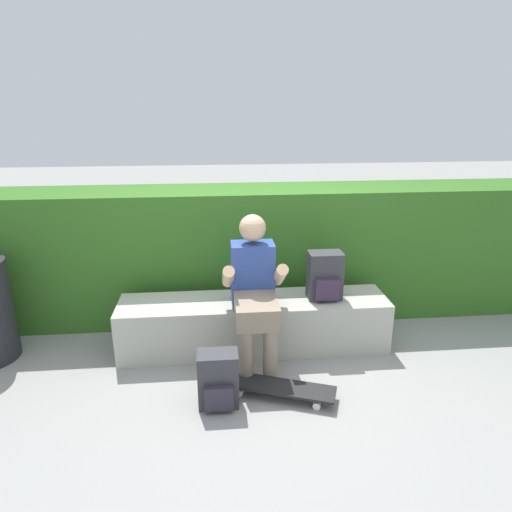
{
  "coord_description": "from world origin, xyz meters",
  "views": [
    {
      "loc": [
        -0.32,
        -3.06,
        2.04
      ],
      "look_at": [
        0.02,
        0.5,
        0.81
      ],
      "focal_mm": 32.43,
      "sensor_mm": 36.0,
      "label": 1
    }
  ],
  "objects_px": {
    "person_skater": "(254,288)",
    "backpack_on_bench": "(325,276)",
    "bench_main": "(254,324)",
    "skateboard_near_person": "(280,387)",
    "backpack_on_ground": "(218,380)"
  },
  "relations": [
    {
      "from": "skateboard_near_person",
      "to": "backpack_on_ground",
      "type": "height_order",
      "value": "backpack_on_ground"
    },
    {
      "from": "person_skater",
      "to": "backpack_on_bench",
      "type": "relative_size",
      "value": 2.98
    },
    {
      "from": "backpack_on_bench",
      "to": "backpack_on_ground",
      "type": "xyz_separation_m",
      "value": [
        -0.91,
        -0.75,
        -0.44
      ]
    },
    {
      "from": "bench_main",
      "to": "backpack_on_bench",
      "type": "distance_m",
      "value": 0.72
    },
    {
      "from": "backpack_on_ground",
      "to": "bench_main",
      "type": "bearing_deg",
      "value": 67.3
    },
    {
      "from": "backpack_on_bench",
      "to": "skateboard_near_person",
      "type": "bearing_deg",
      "value": -123.91
    },
    {
      "from": "person_skater",
      "to": "backpack_on_ground",
      "type": "distance_m",
      "value": 0.77
    },
    {
      "from": "bench_main",
      "to": "skateboard_near_person",
      "type": "height_order",
      "value": "bench_main"
    },
    {
      "from": "skateboard_near_person",
      "to": "backpack_on_bench",
      "type": "bearing_deg",
      "value": 56.09
    },
    {
      "from": "skateboard_near_person",
      "to": "person_skater",
      "type": "bearing_deg",
      "value": 105.26
    },
    {
      "from": "bench_main",
      "to": "backpack_on_ground",
      "type": "bearing_deg",
      "value": -112.7
    },
    {
      "from": "person_skater",
      "to": "backpack_on_bench",
      "type": "height_order",
      "value": "person_skater"
    },
    {
      "from": "person_skater",
      "to": "backpack_on_ground",
      "type": "relative_size",
      "value": 2.98
    },
    {
      "from": "skateboard_near_person",
      "to": "backpack_on_ground",
      "type": "xyz_separation_m",
      "value": [
        -0.44,
        -0.04,
        0.12
      ]
    },
    {
      "from": "skateboard_near_person",
      "to": "backpack_on_bench",
      "type": "relative_size",
      "value": 2.05
    }
  ]
}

